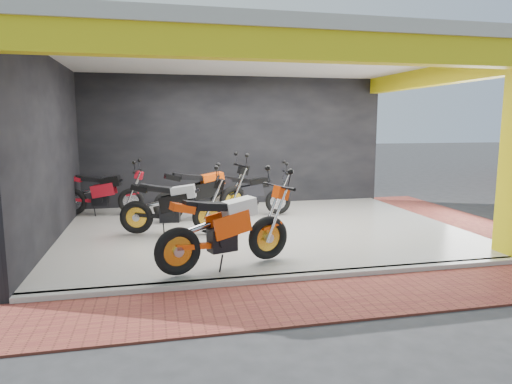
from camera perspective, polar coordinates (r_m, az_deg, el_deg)
ground at (r=7.76m, az=4.24°, el=-8.43°), size 80.00×80.00×0.00m
showroom_floor at (r=9.61m, az=0.76°, el=-4.75°), size 8.00×6.00×0.10m
showroom_ceiling at (r=9.44m, az=0.80°, el=16.70°), size 8.40×6.40×0.20m
back_wall at (r=12.40m, az=-2.59°, el=6.19°), size 8.20×0.20×3.50m
left_wall at (r=9.31m, az=-24.68°, el=4.62°), size 0.20×6.20×3.50m
header_beam_front at (r=6.55m, az=7.25°, el=17.58°), size 8.40×0.30×0.40m
header_beam_right at (r=11.04m, az=22.01°, el=13.35°), size 0.30×6.40×0.40m
floor_kerb at (r=6.82m, az=6.79°, el=-10.44°), size 8.00×0.20×0.10m
paver_front at (r=6.15m, az=9.26°, el=-13.01°), size 9.00×1.40×0.03m
paver_right at (r=11.69m, az=24.34°, el=-3.30°), size 1.40×7.00×0.03m
moto_hero at (r=7.18m, az=1.53°, el=-3.12°), size 2.48×1.54×1.42m
moto_row_a at (r=8.93m, az=-5.96°, el=-1.14°), size 2.29×1.22×1.33m
moto_row_b at (r=10.79m, az=2.78°, el=0.31°), size 2.11×1.07×1.23m
moto_row_c at (r=10.57m, az=-2.80°, el=0.70°), size 2.48×1.34×1.44m
moto_row_d at (r=11.17m, az=-15.41°, el=0.40°), size 2.18×1.14×1.27m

